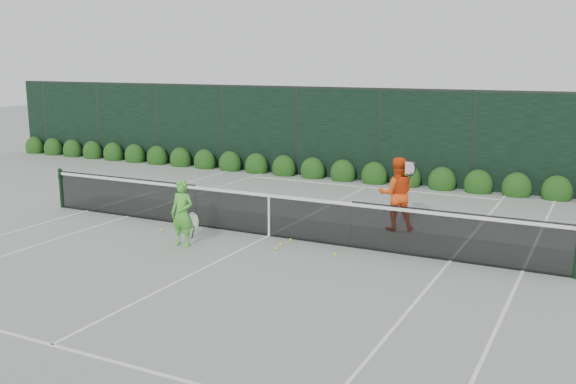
% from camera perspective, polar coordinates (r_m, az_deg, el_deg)
% --- Properties ---
extents(ground, '(80.00, 80.00, 0.00)m').
position_cam_1_polar(ground, '(14.63, -1.69, -3.93)').
color(ground, gray).
rests_on(ground, ground).
extents(tennis_net, '(12.90, 0.10, 1.07)m').
position_cam_1_polar(tennis_net, '(14.51, -1.78, -1.90)').
color(tennis_net, black).
rests_on(tennis_net, ground).
extents(player_woman, '(0.62, 0.36, 1.43)m').
position_cam_1_polar(player_woman, '(13.90, -9.39, -1.89)').
color(player_woman, '#4FC439').
rests_on(player_woman, ground).
extents(player_man, '(1.04, 0.95, 1.73)m').
position_cam_1_polar(player_man, '(15.18, 9.64, -0.16)').
color(player_man, '#FF5115').
rests_on(player_man, ground).
extents(court_lines, '(11.03, 23.83, 0.01)m').
position_cam_1_polar(court_lines, '(14.63, -1.69, -3.91)').
color(court_lines, white).
rests_on(court_lines, ground).
extents(windscreen_fence, '(32.00, 21.07, 3.06)m').
position_cam_1_polar(windscreen_fence, '(12.03, -7.91, -0.04)').
color(windscreen_fence, black).
rests_on(windscreen_fence, ground).
extents(hedge_row, '(31.66, 0.65, 0.94)m').
position_cam_1_polar(hedge_row, '(20.98, 7.68, 1.40)').
color(hedge_row, '#11370F').
rests_on(hedge_row, ground).
extents(tennis_balls, '(4.42, 1.07, 0.07)m').
position_cam_1_polar(tennis_balls, '(14.29, -3.40, -4.19)').
color(tennis_balls, '#DAED34').
rests_on(tennis_balls, ground).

